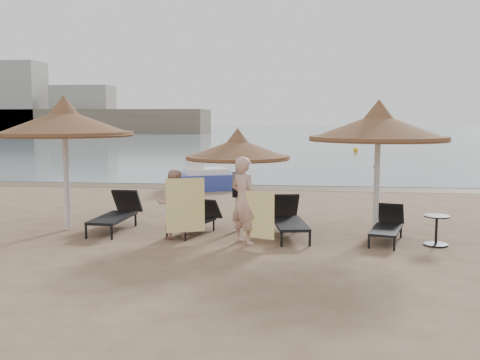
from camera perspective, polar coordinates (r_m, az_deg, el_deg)
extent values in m
plane|color=#8A6E56|center=(11.39, 0.23, -7.04)|extent=(160.00, 160.00, 0.00)
cube|color=slate|center=(91.04, 5.95, 5.00)|extent=(200.00, 140.00, 0.03)
cube|color=brown|center=(20.60, 3.19, -0.82)|extent=(200.00, 1.60, 0.01)
cube|color=#736753|center=(100.29, -20.86, 5.89)|extent=(60.00, 10.00, 4.00)
cube|color=gray|center=(101.02, -24.03, 8.02)|extent=(14.00, 6.00, 12.00)
cube|color=gray|center=(95.56, -16.36, 7.24)|extent=(10.00, 5.00, 8.00)
cylinder|color=silver|center=(13.45, -18.00, -0.14)|extent=(0.13, 0.13, 2.36)
cone|color=brown|center=(13.36, -18.23, 5.93)|extent=(3.25, 3.25, 0.62)
cone|color=brown|center=(13.36, -18.29, 7.52)|extent=(0.79, 0.79, 0.50)
cylinder|color=brown|center=(13.36, -18.18, 4.68)|extent=(3.19, 3.19, 0.11)
cylinder|color=silver|center=(12.66, -0.25, -1.50)|extent=(0.10, 0.10, 1.80)
cone|color=brown|center=(12.55, -0.25, 3.42)|extent=(2.48, 2.48, 0.47)
cone|color=brown|center=(12.54, -0.25, 4.71)|extent=(0.60, 0.60, 0.38)
cylinder|color=brown|center=(12.56, -0.25, 2.40)|extent=(2.43, 2.43, 0.09)
cylinder|color=silver|center=(12.54, 14.35, -0.69)|extent=(0.13, 0.13, 2.27)
cone|color=brown|center=(12.44, 14.54, 5.59)|extent=(3.14, 3.14, 0.59)
cone|color=brown|center=(12.44, 14.59, 7.24)|extent=(0.76, 0.76, 0.49)
cylinder|color=brown|center=(12.45, 14.50, 4.30)|extent=(3.07, 3.07, 0.11)
cylinder|color=black|center=(12.48, -16.10, -5.37)|extent=(0.05, 0.05, 0.30)
cylinder|color=black|center=(12.24, -13.53, -5.53)|extent=(0.05, 0.05, 0.30)
cylinder|color=black|center=(13.83, -13.44, -4.12)|extent=(0.05, 0.05, 0.30)
cylinder|color=black|center=(13.61, -11.08, -4.23)|extent=(0.05, 0.05, 0.30)
cube|color=black|center=(13.05, -13.41, -3.94)|extent=(0.74, 1.65, 0.06)
cube|color=black|center=(13.87, -11.94, -2.19)|extent=(0.69, 0.48, 0.61)
cylinder|color=black|center=(12.12, -7.82, -5.66)|extent=(0.04, 0.04, 0.25)
cylinder|color=black|center=(11.84, -5.85, -5.92)|extent=(0.04, 0.04, 0.25)
cylinder|color=black|center=(13.12, -4.69, -4.66)|extent=(0.04, 0.04, 0.25)
cylinder|color=black|center=(12.87, -2.82, -4.87)|extent=(0.04, 0.04, 0.25)
cube|color=black|center=(12.49, -5.14, -4.55)|extent=(0.98, 1.43, 0.05)
cube|color=black|center=(13.10, -3.31, -3.06)|extent=(0.64, 0.54, 0.50)
cylinder|color=black|center=(11.31, 4.46, -6.38)|extent=(0.05, 0.05, 0.30)
cylinder|color=black|center=(11.40, 7.45, -6.31)|extent=(0.05, 0.05, 0.30)
cylinder|color=black|center=(12.75, 3.55, -4.86)|extent=(0.05, 0.05, 0.30)
cylinder|color=black|center=(12.84, 6.21, -4.81)|extent=(0.05, 0.05, 0.30)
cube|color=black|center=(12.08, 5.36, -4.65)|extent=(0.93, 1.69, 0.06)
cube|color=black|center=(12.95, 4.75, -2.73)|extent=(0.73, 0.56, 0.61)
cylinder|color=black|center=(11.45, 13.58, -6.49)|extent=(0.05, 0.05, 0.26)
cylinder|color=black|center=(11.39, 16.14, -6.64)|extent=(0.05, 0.05, 0.26)
cylinder|color=black|center=(12.69, 14.48, -5.23)|extent=(0.05, 0.05, 0.26)
cylinder|color=black|center=(12.63, 16.79, -5.35)|extent=(0.05, 0.05, 0.26)
cube|color=black|center=(12.05, 15.32, -5.13)|extent=(0.92, 1.47, 0.05)
cube|color=black|center=(12.79, 15.80, -3.46)|extent=(0.65, 0.53, 0.52)
cylinder|color=black|center=(12.16, 20.15, -6.48)|extent=(0.50, 0.50, 0.04)
cylinder|color=black|center=(12.09, 20.20, -5.09)|extent=(0.05, 0.05, 0.60)
cylinder|color=black|center=(12.04, 20.26, -3.64)|extent=(0.53, 0.53, 0.03)
imported|color=tan|center=(12.00, -7.12, -2.00)|extent=(0.86, 0.59, 1.80)
imported|color=tan|center=(11.36, 0.39, -1.45)|extent=(1.20, 1.13, 2.19)
cube|color=yellow|center=(11.60, -5.85, -2.70)|extent=(0.79, 0.34, 1.18)
cube|color=yellow|center=(11.14, 2.04, -3.75)|extent=(0.66, 0.29, 0.99)
cube|color=white|center=(12.79, -0.15, 0.01)|extent=(0.31, 0.19, 0.37)
cube|color=black|center=(12.49, -0.34, -1.23)|extent=(0.21, 0.10, 0.29)
cube|color=#303F9E|center=(20.11, -3.69, -0.18)|extent=(2.73, 2.23, 0.59)
cube|color=white|center=(20.07, -3.70, 0.88)|extent=(1.86, 1.69, 0.27)
cube|color=white|center=(19.95, -4.91, 1.55)|extent=(0.88, 1.10, 0.38)
sphere|color=#FEB115|center=(36.23, -2.00, 2.68)|extent=(0.31, 0.31, 0.31)
sphere|color=#FEB115|center=(42.33, 12.24, 3.18)|extent=(0.40, 0.40, 0.40)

